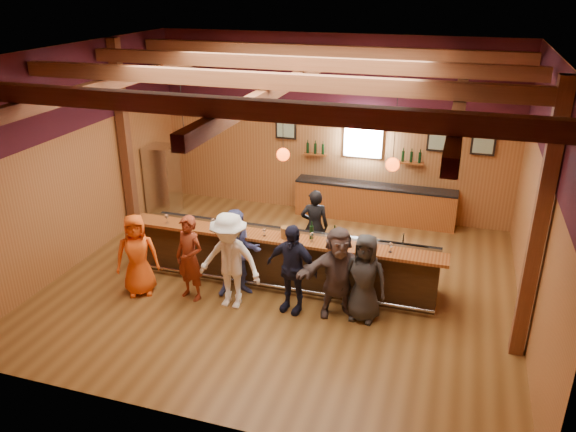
{
  "coord_description": "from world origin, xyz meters",
  "views": [
    {
      "loc": [
        3.05,
        -9.43,
        5.7
      ],
      "look_at": [
        0.0,
        0.3,
        1.35
      ],
      "focal_mm": 35.0,
      "sensor_mm": 36.0,
      "label": 1
    }
  ],
  "objects_px": {
    "customer_dark": "(364,278)",
    "bar_counter": "(287,257)",
    "customer_orange": "(137,255)",
    "ice_bucket": "(286,233)",
    "customer_white": "(230,261)",
    "customer_navy": "(292,268)",
    "customer_brown": "(338,272)",
    "bartender": "(314,226)",
    "stainless_fridge": "(163,180)",
    "bottle_a": "(312,232)",
    "customer_denim": "(239,254)",
    "back_bar_cabinet": "(374,203)",
    "customer_redvest": "(190,258)"
  },
  "relations": [
    {
      "from": "customer_orange",
      "to": "customer_brown",
      "type": "bearing_deg",
      "value": -23.33
    },
    {
      "from": "stainless_fridge",
      "to": "customer_dark",
      "type": "height_order",
      "value": "stainless_fridge"
    },
    {
      "from": "bottle_a",
      "to": "customer_denim",
      "type": "bearing_deg",
      "value": -155.61
    },
    {
      "from": "bar_counter",
      "to": "customer_orange",
      "type": "xyz_separation_m",
      "value": [
        -2.57,
        -1.33,
        0.3
      ]
    },
    {
      "from": "customer_brown",
      "to": "customer_redvest",
      "type": "bearing_deg",
      "value": 158.54
    },
    {
      "from": "stainless_fridge",
      "to": "bartender",
      "type": "bearing_deg",
      "value": -18.41
    },
    {
      "from": "stainless_fridge",
      "to": "customer_brown",
      "type": "relative_size",
      "value": 1.05
    },
    {
      "from": "customer_denim",
      "to": "customer_dark",
      "type": "distance_m",
      "value": 2.43
    },
    {
      "from": "customer_brown",
      "to": "bartender",
      "type": "bearing_deg",
      "value": 89.22
    },
    {
      "from": "bottle_a",
      "to": "customer_navy",
      "type": "bearing_deg",
      "value": -100.06
    },
    {
      "from": "stainless_fridge",
      "to": "ice_bucket",
      "type": "height_order",
      "value": "stainless_fridge"
    },
    {
      "from": "back_bar_cabinet",
      "to": "ice_bucket",
      "type": "distance_m",
      "value": 4.12
    },
    {
      "from": "customer_orange",
      "to": "stainless_fridge",
      "type": "bearing_deg",
      "value": 82.75
    },
    {
      "from": "customer_brown",
      "to": "bottle_a",
      "type": "xyz_separation_m",
      "value": [
        -0.69,
        0.69,
        0.39
      ]
    },
    {
      "from": "back_bar_cabinet",
      "to": "customer_denim",
      "type": "distance_m",
      "value": 4.77
    },
    {
      "from": "customer_orange",
      "to": "customer_redvest",
      "type": "height_order",
      "value": "customer_redvest"
    },
    {
      "from": "customer_brown",
      "to": "customer_white",
      "type": "bearing_deg",
      "value": 162.2
    },
    {
      "from": "customer_orange",
      "to": "ice_bucket",
      "type": "height_order",
      "value": "customer_orange"
    },
    {
      "from": "customer_dark",
      "to": "bar_counter",
      "type": "bearing_deg",
      "value": 156.94
    },
    {
      "from": "customer_orange",
      "to": "bottle_a",
      "type": "relative_size",
      "value": 4.68
    },
    {
      "from": "customer_orange",
      "to": "customer_redvest",
      "type": "xyz_separation_m",
      "value": [
        1.04,
        0.14,
        0.02
      ]
    },
    {
      "from": "stainless_fridge",
      "to": "customer_white",
      "type": "xyz_separation_m",
      "value": [
        3.42,
        -3.69,
        0.04
      ]
    },
    {
      "from": "customer_navy",
      "to": "bottle_a",
      "type": "height_order",
      "value": "customer_navy"
    },
    {
      "from": "customer_brown",
      "to": "bottle_a",
      "type": "height_order",
      "value": "customer_brown"
    },
    {
      "from": "back_bar_cabinet",
      "to": "bartender",
      "type": "relative_size",
      "value": 2.44
    },
    {
      "from": "customer_white",
      "to": "customer_navy",
      "type": "xyz_separation_m",
      "value": [
        1.12,
        0.2,
        -0.08
      ]
    },
    {
      "from": "bar_counter",
      "to": "customer_white",
      "type": "bearing_deg",
      "value": -119.25
    },
    {
      "from": "customer_denim",
      "to": "customer_dark",
      "type": "bearing_deg",
      "value": -31.61
    },
    {
      "from": "customer_orange",
      "to": "customer_brown",
      "type": "distance_m",
      "value": 3.85
    },
    {
      "from": "ice_bucket",
      "to": "bottle_a",
      "type": "distance_m",
      "value": 0.49
    },
    {
      "from": "back_bar_cabinet",
      "to": "customer_redvest",
      "type": "height_order",
      "value": "customer_redvest"
    },
    {
      "from": "customer_denim",
      "to": "customer_white",
      "type": "xyz_separation_m",
      "value": [
        0.0,
        -0.44,
        0.06
      ]
    },
    {
      "from": "stainless_fridge",
      "to": "customer_white",
      "type": "relative_size",
      "value": 0.96
    },
    {
      "from": "stainless_fridge",
      "to": "customer_orange",
      "type": "bearing_deg",
      "value": -67.76
    },
    {
      "from": "stainless_fridge",
      "to": "bar_counter",
      "type": "bearing_deg",
      "value": -30.76
    },
    {
      "from": "customer_redvest",
      "to": "back_bar_cabinet",
      "type": "bearing_deg",
      "value": 76.19
    },
    {
      "from": "customer_dark",
      "to": "customer_navy",
      "type": "bearing_deg",
      "value": -170.16
    },
    {
      "from": "customer_brown",
      "to": "bartender",
      "type": "height_order",
      "value": "customer_brown"
    },
    {
      "from": "customer_redvest",
      "to": "customer_navy",
      "type": "xyz_separation_m",
      "value": [
        1.95,
        0.16,
        0.02
      ]
    },
    {
      "from": "stainless_fridge",
      "to": "bartender",
      "type": "xyz_separation_m",
      "value": [
        4.43,
        -1.48,
        -0.08
      ]
    },
    {
      "from": "customer_orange",
      "to": "customer_denim",
      "type": "height_order",
      "value": "customer_denim"
    },
    {
      "from": "customer_orange",
      "to": "bartender",
      "type": "distance_m",
      "value": 3.69
    },
    {
      "from": "bar_counter",
      "to": "ice_bucket",
      "type": "bearing_deg",
      "value": -74.05
    },
    {
      "from": "bottle_a",
      "to": "stainless_fridge",
      "type": "bearing_deg",
      "value": 150.28
    },
    {
      "from": "customer_dark",
      "to": "ice_bucket",
      "type": "distance_m",
      "value": 1.78
    },
    {
      "from": "customer_white",
      "to": "ice_bucket",
      "type": "bearing_deg",
      "value": 51.64
    },
    {
      "from": "back_bar_cabinet",
      "to": "customer_dark",
      "type": "relative_size",
      "value": 2.42
    },
    {
      "from": "customer_denim",
      "to": "bottle_a",
      "type": "xyz_separation_m",
      "value": [
        1.27,
        0.57,
        0.37
      ]
    },
    {
      "from": "customer_white",
      "to": "customer_brown",
      "type": "relative_size",
      "value": 1.09
    },
    {
      "from": "ice_bucket",
      "to": "customer_navy",
      "type": "bearing_deg",
      "value": -64.75
    }
  ]
}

